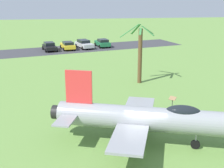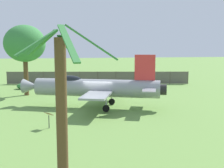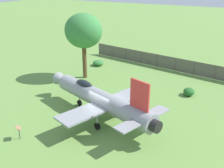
{
  "view_description": "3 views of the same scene",
  "coord_description": "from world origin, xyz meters",
  "views": [
    {
      "loc": [
        4.64,
        18.53,
        9.83
      ],
      "look_at": [
        0.78,
        -9.27,
        1.5
      ],
      "focal_mm": 50.28,
      "sensor_mm": 36.0,
      "label": 1
    },
    {
      "loc": [
        -2.9,
        -25.53,
        5.72
      ],
      "look_at": [
        1.19,
        -1.3,
        2.34
      ],
      "focal_mm": 45.87,
      "sensor_mm": 36.0,
      "label": 2
    },
    {
      "loc": [
        10.84,
        -18.0,
        11.89
      ],
      "look_at": [
        0.37,
        1.17,
        2.98
      ],
      "focal_mm": 42.72,
      "sensor_mm": 36.0,
      "label": 3
    }
  ],
  "objects": [
    {
      "name": "display_jet",
      "position": [
        -0.34,
        0.12,
        1.87
      ],
      "size": [
        12.99,
        9.38,
        4.87
      ],
      "rotation": [
        0.0,
        0.0,
        2.81
      ],
      "color": "gray",
      "rests_on": "ground_plane"
    },
    {
      "name": "shrub_near_fence",
      "position": [
        -8.24,
        12.78,
        0.38
      ],
      "size": [
        1.54,
        1.55,
        0.76
      ],
      "color": "#2D7033",
      "rests_on": "ground_plane"
    },
    {
      "name": "ground_plane",
      "position": [
        0.0,
        0.0,
        0.0
      ],
      "size": [
        200.0,
        200.0,
        0.0
      ],
      "primitive_type": "plane",
      "color": "#668E42"
    },
    {
      "name": "shade_tree",
      "position": [
        -7.17,
        7.93,
        5.81
      ],
      "size": [
        4.6,
        4.08,
        7.93
      ],
      "color": "brown",
      "rests_on": "ground_plane"
    },
    {
      "name": "info_plaque",
      "position": [
        -4.0,
        -5.9,
        0.85
      ],
      "size": [
        0.7,
        0.71,
        1.14
      ],
      "color": "#333333",
      "rests_on": "ground_plane"
    },
    {
      "name": "perimeter_fence",
      "position": [
        1.96,
        15.76,
        0.98
      ],
      "size": [
        26.25,
        4.28,
        1.85
      ],
      "rotation": [
        0.0,
        0.0,
        9.27
      ],
      "color": "#4C4238",
      "rests_on": "ground_plane"
    },
    {
      "name": "shrub_by_tree",
      "position": [
        5.6,
        8.71,
        0.41
      ],
      "size": [
        1.16,
        1.33,
        0.83
      ],
      "color": "#235B26",
      "rests_on": "ground_plane"
    },
    {
      "name": "palm_tree",
      "position": [
        -3.01,
        -14.42,
        3.3
      ],
      "size": [
        3.86,
        3.86,
        6.5
      ],
      "color": "brown",
      "rests_on": "ground_plane"
    }
  ]
}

